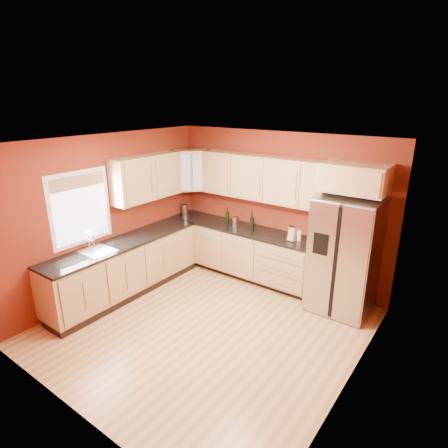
{
  "coord_description": "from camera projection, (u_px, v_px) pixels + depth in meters",
  "views": [
    {
      "loc": [
        2.92,
        -3.57,
        3.13
      ],
      "look_at": [
        -0.34,
        0.9,
        1.24
      ],
      "focal_mm": 30.0,
      "sensor_mm": 36.0,
      "label": 1
    }
  ],
  "objects": [
    {
      "name": "wall_left",
      "position": [
        109.0,
        216.0,
        6.07
      ],
      "size": [
        0.04,
        4.0,
        2.6
      ],
      "primitive_type": "cube",
      "color": "maroon",
      "rests_on": "floor"
    },
    {
      "name": "countertop_back",
      "position": [
        241.0,
        228.0,
        6.68
      ],
      "size": [
        2.9,
        0.62,
        0.04
      ],
      "primitive_type": "cube",
      "color": "black",
      "rests_on": "base_cabinets_back"
    },
    {
      "name": "refrigerator",
      "position": [
        344.0,
        255.0,
        5.57
      ],
      "size": [
        0.9,
        0.75,
        1.78
      ],
      "primitive_type": "cube",
      "color": "#AAA9AE",
      "rests_on": "floor"
    },
    {
      "name": "window",
      "position": [
        81.0,
        208.0,
        5.59
      ],
      "size": [
        0.03,
        0.9,
        1.0
      ],
      "primitive_type": "cube",
      "color": "white",
      "rests_on": "wall_left"
    },
    {
      "name": "base_cabinets_left",
      "position": [
        126.0,
        268.0,
        6.18
      ],
      "size": [
        0.6,
        2.8,
        0.88
      ],
      "primitive_type": "cube",
      "color": "tan",
      "rests_on": "floor"
    },
    {
      "name": "wine_bottle_b",
      "position": [
        252.0,
        222.0,
        6.41
      ],
      "size": [
        0.09,
        0.09,
        0.35
      ],
      "primitive_type": null,
      "rotation": [
        0.0,
        0.0,
        -0.13
      ],
      "color": "black",
      "rests_on": "countertop_back"
    },
    {
      "name": "knife_block",
      "position": [
        292.0,
        234.0,
        6.02
      ],
      "size": [
        0.12,
        0.11,
        0.21
      ],
      "primitive_type": "cube",
      "rotation": [
        0.0,
        0.0,
        -0.1
      ],
      "color": "tan",
      "rests_on": "countertop_back"
    },
    {
      "name": "wall_right",
      "position": [
        357.0,
        285.0,
        3.83
      ],
      "size": [
        0.04,
        4.0,
        2.6
      ],
      "primitive_type": "cube",
      "color": "maroon",
      "rests_on": "floor"
    },
    {
      "name": "floor",
      "position": [
        206.0,
        327.0,
        5.37
      ],
      "size": [
        4.0,
        4.0,
        0.0
      ],
      "primitive_type": "plane",
      "color": "#AC7D42",
      "rests_on": "ground"
    },
    {
      "name": "base_cabinets_back",
      "position": [
        241.0,
        252.0,
        6.83
      ],
      "size": [
        2.9,
        0.6,
        0.88
      ],
      "primitive_type": "cube",
      "color": "tan",
      "rests_on": "floor"
    },
    {
      "name": "soap_dispenser",
      "position": [
        299.0,
        235.0,
        6.01
      ],
      "size": [
        0.07,
        0.07,
        0.2
      ],
      "primitive_type": "cylinder",
      "rotation": [
        0.0,
        0.0,
        0.11
      ],
      "color": "white",
      "rests_on": "countertop_back"
    },
    {
      "name": "corner_upper_cabinet",
      "position": [
        191.0,
        170.0,
        6.99
      ],
      "size": [
        0.67,
        0.67,
        0.75
      ],
      "primitive_type": "cube",
      "rotation": [
        0.0,
        0.0,
        0.79
      ],
      "color": "tan",
      "rests_on": "wall_back"
    },
    {
      "name": "over_fridge_cabinet",
      "position": [
        355.0,
        178.0,
        5.25
      ],
      "size": [
        0.92,
        0.6,
        0.4
      ],
      "primitive_type": "cube",
      "color": "tan",
      "rests_on": "wall_back"
    },
    {
      "name": "wall_front",
      "position": [
        68.0,
        308.0,
        3.42
      ],
      "size": [
        4.0,
        0.04,
        2.6
      ],
      "primitive_type": "cube",
      "color": "maroon",
      "rests_on": "floor"
    },
    {
      "name": "wall_back",
      "position": [
        277.0,
        208.0,
        6.48
      ],
      "size": [
        4.0,
        0.04,
        2.6
      ],
      "primitive_type": "cube",
      "color": "maroon",
      "rests_on": "floor"
    },
    {
      "name": "wine_bottle_a",
      "position": [
        227.0,
        216.0,
        6.83
      ],
      "size": [
        0.08,
        0.08,
        0.3
      ],
      "primitive_type": null,
      "rotation": [
        0.0,
        0.0,
        0.15
      ],
      "color": "black",
      "rests_on": "countertop_back"
    },
    {
      "name": "canister_left",
      "position": [
        185.0,
        210.0,
        7.34
      ],
      "size": [
        0.16,
        0.16,
        0.21
      ],
      "primitive_type": "cylinder",
      "rotation": [
        0.0,
        0.0,
        -0.28
      ],
      "color": "#AAA9AE",
      "rests_on": "countertop_back"
    },
    {
      "name": "ceiling",
      "position": [
        203.0,
        143.0,
        4.53
      ],
      "size": [
        4.0,
        4.0,
        0.0
      ],
      "primitive_type": "plane",
      "color": "white",
      "rests_on": "wall_back"
    },
    {
      "name": "canister_right",
      "position": [
        235.0,
        222.0,
        6.68
      ],
      "size": [
        0.15,
        0.15,
        0.18
      ],
      "primitive_type": "cylinder",
      "rotation": [
        0.0,
        0.0,
        0.4
      ],
      "color": "#AAA9AE",
      "rests_on": "countertop_back"
    },
    {
      "name": "upper_cabinets_back",
      "position": [
        261.0,
        178.0,
        6.32
      ],
      "size": [
        2.3,
        0.33,
        0.75
      ],
      "primitive_type": "cube",
      "color": "tan",
      "rests_on": "wall_back"
    },
    {
      "name": "countertop_left",
      "position": [
        124.0,
        243.0,
        6.02
      ],
      "size": [
        0.62,
        2.8,
        0.04
      ],
      "primitive_type": "cube",
      "color": "black",
      "rests_on": "base_cabinets_left"
    },
    {
      "name": "sink_faucet",
      "position": [
        96.0,
        242.0,
        5.59
      ],
      "size": [
        0.5,
        0.42,
        0.3
      ],
      "primitive_type": null,
      "color": "silver",
      "rests_on": "countertop_left"
    },
    {
      "name": "upper_cabinets_left",
      "position": [
        147.0,
        178.0,
        6.36
      ],
      "size": [
        0.33,
        1.35,
        0.75
      ],
      "primitive_type": "cube",
      "color": "tan",
      "rests_on": "wall_left"
    }
  ]
}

